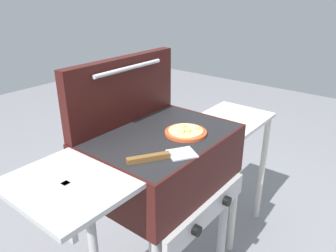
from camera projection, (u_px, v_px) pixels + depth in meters
The scene contains 5 objects.
grill at pixel (160, 165), 1.43m from camera, with size 0.96×0.53×0.90m.
grill_lid_open at pixel (123, 91), 1.45m from camera, with size 0.63×0.08×0.30m.
pizza_cheese at pixel (186, 132), 1.38m from camera, with size 0.18×0.18×0.04m.
spatula at pixel (162, 156), 1.19m from camera, with size 0.25×0.19×0.02m.
prep_table at pixel (229, 151), 2.00m from camera, with size 0.44×0.36×0.77m.
Camera 1 is at (-0.97, -0.81, 1.48)m, focal length 34.79 mm.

